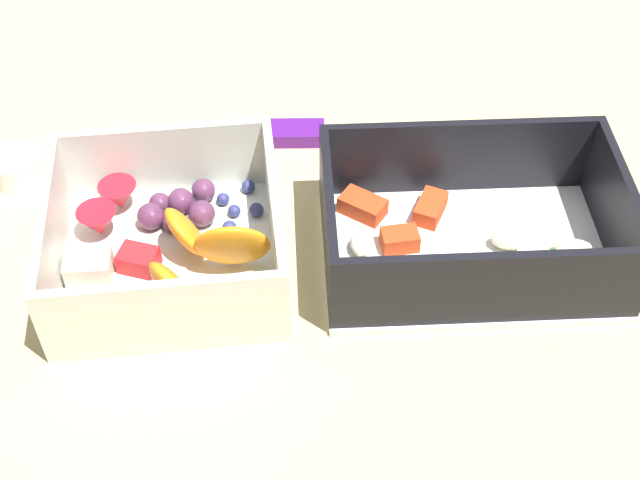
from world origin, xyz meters
The scene contains 5 objects.
table_surface centered at (0.00, 0.00, 1.00)cm, with size 80.00×80.00×2.00cm, color tan.
pasta_container centered at (9.12, 0.14, 4.24)cm, with size 21.33×14.76×6.85cm.
fruit_bowl centered at (-11.74, 2.02, 4.20)cm, with size 15.72×15.39×6.43cm.
candy_bar centered at (-2.69, 14.51, 2.60)cm, with size 7.00×2.40×1.20cm, color #51197A.
paper_cup_liner centered at (-23.14, 12.41, 3.08)cm, with size 4.02×4.02×2.15cm, color white.
Camera 1 is at (-6.31, -39.60, 47.46)cm, focal length 48.55 mm.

